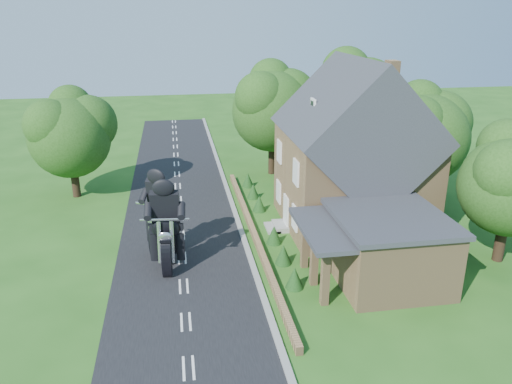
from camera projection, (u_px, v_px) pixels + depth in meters
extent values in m
plane|color=#225317|center=(184.00, 287.00, 24.30)|extent=(120.00, 120.00, 0.00)
cube|color=black|center=(184.00, 286.00, 24.30)|extent=(7.00, 80.00, 0.02)
cube|color=gray|center=(257.00, 279.00, 24.85)|extent=(0.30, 80.00, 0.12)
cube|color=#9B794F|center=(254.00, 234.00, 29.53)|extent=(0.30, 22.00, 0.40)
cube|color=#9B794F|center=(351.00, 179.00, 30.47)|extent=(8.00, 8.00, 6.00)
cube|color=#2B2D33|center=(355.00, 130.00, 29.44)|extent=(8.48, 8.64, 8.48)
cube|color=#9B794F|center=(392.00, 75.00, 28.66)|extent=(0.60, 0.90, 1.60)
cube|color=white|center=(313.00, 106.00, 28.52)|extent=(0.12, 0.80, 0.90)
cube|color=black|center=(312.00, 106.00, 28.52)|extent=(0.04, 0.55, 0.65)
cube|color=white|center=(286.00, 212.00, 30.50)|extent=(0.10, 1.10, 2.10)
cube|color=gray|center=(280.00, 226.00, 30.76)|extent=(0.80, 1.60, 0.30)
cube|color=gray|center=(272.00, 228.00, 30.71)|extent=(0.80, 1.60, 0.15)
cube|color=white|center=(295.00, 218.00, 28.28)|extent=(0.10, 1.10, 1.40)
cube|color=black|center=(294.00, 218.00, 28.27)|extent=(0.04, 0.92, 1.22)
cube|color=white|center=(279.00, 192.00, 32.35)|extent=(0.10, 1.10, 1.40)
cube|color=black|center=(278.00, 192.00, 32.35)|extent=(0.04, 0.92, 1.22)
cube|color=white|center=(296.00, 173.00, 27.35)|extent=(0.10, 1.10, 1.40)
cube|color=black|center=(296.00, 173.00, 27.35)|extent=(0.04, 0.92, 1.22)
cube|color=white|center=(279.00, 152.00, 31.43)|extent=(0.10, 1.10, 1.40)
cube|color=black|center=(279.00, 152.00, 31.43)|extent=(0.04, 0.92, 1.22)
cube|color=#9B794F|center=(387.00, 249.00, 24.56)|extent=(5.00, 5.60, 3.20)
cube|color=#2B2D33|center=(390.00, 217.00, 23.98)|extent=(5.30, 5.94, 0.24)
cube|color=#2B2D33|center=(328.00, 228.00, 23.62)|extent=(2.60, 5.32, 0.22)
cube|color=#9B794F|center=(325.00, 277.00, 22.39)|extent=(0.35, 0.35, 2.80)
cube|color=#9B794F|center=(314.00, 258.00, 24.06)|extent=(0.35, 0.35, 2.80)
cube|color=#9B794F|center=(305.00, 242.00, 25.73)|extent=(0.35, 0.35, 2.80)
cylinder|color=black|center=(505.00, 236.00, 26.46)|extent=(0.56, 0.56, 2.80)
sphere|color=#1E4213|center=(512.00, 172.00, 24.27)|extent=(3.22, 3.22, 3.22)
sphere|color=#1E4213|center=(509.00, 146.00, 25.85)|extent=(2.86, 2.86, 2.86)
cylinder|color=black|center=(421.00, 183.00, 34.23)|extent=(0.56, 0.56, 3.00)
sphere|color=#1E4213|center=(426.00, 139.00, 33.15)|extent=(6.00, 6.00, 6.00)
sphere|color=#1E4213|center=(442.00, 123.00, 33.61)|extent=(4.32, 4.32, 4.32)
sphere|color=#1E4213|center=(420.00, 124.00, 31.74)|extent=(3.72, 3.72, 3.72)
sphere|color=#1E4213|center=(423.00, 104.00, 33.56)|extent=(3.30, 3.30, 3.30)
cylinder|color=black|center=(349.00, 152.00, 40.69)|extent=(0.56, 0.56, 3.60)
sphere|color=#1E4213|center=(353.00, 106.00, 39.40)|extent=(7.20, 7.20, 7.20)
sphere|color=#1E4213|center=(370.00, 90.00, 39.95)|extent=(5.18, 5.18, 5.18)
sphere|color=#1E4213|center=(343.00, 90.00, 37.71)|extent=(4.46, 4.46, 4.46)
sphere|color=#1E4213|center=(350.00, 71.00, 39.89)|extent=(3.96, 3.96, 3.96)
cylinder|color=black|center=(275.00, 153.00, 40.72)|extent=(0.56, 0.56, 3.40)
sphere|color=#1E4213|center=(276.00, 111.00, 39.54)|extent=(6.40, 6.40, 6.40)
sphere|color=#1E4213|center=(292.00, 97.00, 40.02)|extent=(4.61, 4.61, 4.61)
sphere|color=#1E4213|center=(264.00, 97.00, 38.04)|extent=(3.97, 3.97, 3.97)
sphere|color=#1E4213|center=(274.00, 80.00, 39.97)|extent=(3.52, 3.52, 3.52)
cylinder|color=black|center=(78.00, 178.00, 35.71)|extent=(0.56, 0.56, 2.80)
sphere|color=#1E4213|center=(73.00, 138.00, 34.71)|extent=(5.60, 5.60, 5.60)
sphere|color=#1E4213|center=(92.00, 123.00, 35.14)|extent=(4.03, 4.03, 4.03)
sphere|color=#1E4213|center=(54.00, 125.00, 33.40)|extent=(3.47, 3.47, 3.47)
sphere|color=#1E4213|center=(74.00, 107.00, 35.09)|extent=(3.08, 3.08, 3.08)
cone|color=#133611|center=(295.00, 278.00, 24.01)|extent=(0.90, 0.90, 1.10)
cone|color=#133611|center=(283.00, 254.00, 26.33)|extent=(0.90, 0.90, 1.10)
cone|color=#133611|center=(274.00, 235.00, 28.64)|extent=(0.90, 0.90, 1.10)
cone|color=#133611|center=(259.00, 203.00, 33.28)|extent=(0.90, 0.90, 1.10)
cone|color=#133611|center=(253.00, 191.00, 35.59)|extent=(0.90, 0.90, 1.10)
cone|color=#133611|center=(248.00, 180.00, 37.91)|extent=(0.90, 0.90, 1.10)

